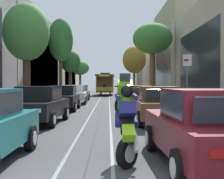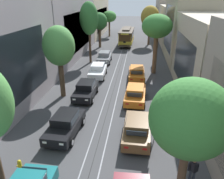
{
  "view_description": "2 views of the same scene",
  "coord_description": "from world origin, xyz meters",
  "px_view_note": "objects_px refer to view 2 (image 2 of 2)",
  "views": [
    {
      "loc": [
        0.45,
        -3.35,
        1.69
      ],
      "look_at": [
        0.79,
        25.13,
        1.14
      ],
      "focal_mm": 47.2,
      "sensor_mm": 36.0,
      "label": 1
    },
    {
      "loc": [
        2.4,
        -3.83,
        9.27
      ],
      "look_at": [
        0.0,
        16.28,
        0.63
      ],
      "focal_mm": 35.49,
      "sensor_mm": 36.0,
      "label": 2
    }
  ],
  "objects_px": {
    "street_tree_kerb_left_mid": "(89,19)",
    "street_tree_kerb_right_second": "(157,27)",
    "parked_car_orange_fourth_right": "(137,73)",
    "pedestrian_on_left_pavement": "(193,169)",
    "cable_car_trolley": "(127,36)",
    "parked_car_brown_second_right": "(137,128)",
    "parked_car_black_mid_left": "(86,90)",
    "parked_car_orange_mid_right": "(135,94)",
    "street_tree_kerb_left_far": "(109,17)",
    "street_tree_kerb_right_mid": "(150,17)",
    "parked_car_white_fourth_left": "(98,70)",
    "street_tree_kerb_right_near": "(191,120)",
    "street_sign_post": "(156,118)",
    "street_tree_kerb_left_second": "(59,47)",
    "fire_hydrant": "(20,166)",
    "parked_car_grey_fifth_left": "(104,57)",
    "street_tree_kerb_left_fourth": "(99,22)",
    "parked_car_black_second_left": "(65,124)"
  },
  "relations": [
    {
      "from": "street_tree_kerb_left_mid",
      "to": "street_tree_kerb_right_second",
      "type": "height_order",
      "value": "street_tree_kerb_left_mid"
    },
    {
      "from": "parked_car_orange_fourth_right",
      "to": "pedestrian_on_left_pavement",
      "type": "xyz_separation_m",
      "value": [
        3.2,
        -15.54,
        0.07
      ]
    },
    {
      "from": "cable_car_trolley",
      "to": "parked_car_brown_second_right",
      "type": "bearing_deg",
      "value": -85.42
    },
    {
      "from": "street_tree_kerb_right_second",
      "to": "parked_car_black_mid_left",
      "type": "bearing_deg",
      "value": -130.17
    },
    {
      "from": "parked_car_orange_mid_right",
      "to": "street_tree_kerb_left_far",
      "type": "xyz_separation_m",
      "value": [
        -7.09,
        35.61,
        3.78
      ]
    },
    {
      "from": "parked_car_black_mid_left",
      "to": "parked_car_orange_fourth_right",
      "type": "bearing_deg",
      "value": 49.34
    },
    {
      "from": "parked_car_brown_second_right",
      "to": "street_tree_kerb_right_mid",
      "type": "bearing_deg",
      "value": 86.8
    },
    {
      "from": "parked_car_white_fourth_left",
      "to": "street_tree_kerb_right_near",
      "type": "xyz_separation_m",
      "value": [
        6.89,
        -17.83,
        4.12
      ]
    },
    {
      "from": "parked_car_white_fourth_left",
      "to": "street_sign_post",
      "type": "bearing_deg",
      "value": -63.85
    },
    {
      "from": "street_tree_kerb_left_second",
      "to": "street_sign_post",
      "type": "xyz_separation_m",
      "value": [
        8.58,
        -6.54,
        -3.08
      ]
    },
    {
      "from": "parked_car_orange_mid_right",
      "to": "street_tree_kerb_left_second",
      "type": "height_order",
      "value": "street_tree_kerb_left_second"
    },
    {
      "from": "street_tree_kerb_left_second",
      "to": "fire_hydrant",
      "type": "distance_m",
      "value": 11.32
    },
    {
      "from": "parked_car_grey_fifth_left",
      "to": "parked_car_orange_fourth_right",
      "type": "distance_m",
      "value": 8.4
    },
    {
      "from": "parked_car_black_mid_left",
      "to": "cable_car_trolley",
      "type": "xyz_separation_m",
      "value": [
        2.48,
        25.92,
        0.86
      ]
    },
    {
      "from": "parked_car_grey_fifth_left",
      "to": "parked_car_orange_fourth_right",
      "type": "xyz_separation_m",
      "value": [
        4.89,
        -6.83,
        0.0
      ]
    },
    {
      "from": "street_tree_kerb_right_near",
      "to": "cable_car_trolley",
      "type": "height_order",
      "value": "street_tree_kerb_right_near"
    },
    {
      "from": "parked_car_orange_fourth_right",
      "to": "street_tree_kerb_left_fourth",
      "type": "xyz_separation_m",
      "value": [
        -7.31,
        16.98,
        3.97
      ]
    },
    {
      "from": "street_tree_kerb_left_mid",
      "to": "parked_car_orange_fourth_right",
      "type": "bearing_deg",
      "value": -43.15
    },
    {
      "from": "street_tree_kerb_right_second",
      "to": "parked_car_brown_second_right",
      "type": "bearing_deg",
      "value": -97.58
    },
    {
      "from": "street_tree_kerb_left_mid",
      "to": "cable_car_trolley",
      "type": "relative_size",
      "value": 0.93
    },
    {
      "from": "street_sign_post",
      "to": "parked_car_white_fourth_left",
      "type": "bearing_deg",
      "value": 116.15
    },
    {
      "from": "parked_car_brown_second_right",
      "to": "street_tree_kerb_left_far",
      "type": "bearing_deg",
      "value": 100.04
    },
    {
      "from": "parked_car_white_fourth_left",
      "to": "parked_car_black_mid_left",
      "type": "bearing_deg",
      "value": -90.94
    },
    {
      "from": "cable_car_trolley",
      "to": "parked_car_white_fourth_left",
      "type": "bearing_deg",
      "value": -96.84
    },
    {
      "from": "pedestrian_on_left_pavement",
      "to": "cable_car_trolley",
      "type": "bearing_deg",
      "value": 98.82
    },
    {
      "from": "street_tree_kerb_left_far",
      "to": "street_tree_kerb_right_mid",
      "type": "xyz_separation_m",
      "value": [
        9.16,
        -8.99,
        0.8
      ]
    },
    {
      "from": "parked_car_black_mid_left",
      "to": "street_tree_kerb_left_mid",
      "type": "xyz_separation_m",
      "value": [
        -2.11,
        12.15,
        5.44
      ]
    },
    {
      "from": "street_tree_kerb_right_mid",
      "to": "fire_hydrant",
      "type": "height_order",
      "value": "street_tree_kerb_right_mid"
    },
    {
      "from": "parked_car_grey_fifth_left",
      "to": "parked_car_black_second_left",
      "type": "bearing_deg",
      "value": -89.93
    },
    {
      "from": "parked_car_orange_mid_right",
      "to": "street_tree_kerb_left_second",
      "type": "distance_m",
      "value": 8.27
    },
    {
      "from": "street_tree_kerb_left_second",
      "to": "street_tree_kerb_right_second",
      "type": "xyz_separation_m",
      "value": [
        9.33,
        8.26,
        0.83
      ]
    },
    {
      "from": "parked_car_orange_mid_right",
      "to": "parked_car_orange_fourth_right",
      "type": "distance_m",
      "value": 6.06
    },
    {
      "from": "street_tree_kerb_right_near",
      "to": "street_tree_kerb_left_second",
      "type": "bearing_deg",
      "value": 128.23
    },
    {
      "from": "parked_car_orange_mid_right",
      "to": "pedestrian_on_left_pavement",
      "type": "relative_size",
      "value": 2.86
    },
    {
      "from": "street_tree_kerb_left_fourth",
      "to": "street_tree_kerb_right_second",
      "type": "bearing_deg",
      "value": -56.52
    },
    {
      "from": "fire_hydrant",
      "to": "street_sign_post",
      "type": "bearing_deg",
      "value": 26.38
    },
    {
      "from": "parked_car_black_mid_left",
      "to": "fire_hydrant",
      "type": "relative_size",
      "value": 5.2
    },
    {
      "from": "parked_car_black_second_left",
      "to": "cable_car_trolley",
      "type": "bearing_deg",
      "value": 85.54
    },
    {
      "from": "street_tree_kerb_right_mid",
      "to": "cable_car_trolley",
      "type": "distance_m",
      "value": 5.76
    },
    {
      "from": "street_tree_kerb_left_fourth",
      "to": "fire_hydrant",
      "type": "bearing_deg",
      "value": -88.17
    },
    {
      "from": "parked_car_orange_fourth_right",
      "to": "street_tree_kerb_right_mid",
      "type": "distance_m",
      "value": 21.16
    },
    {
      "from": "parked_car_orange_fourth_right",
      "to": "pedestrian_on_left_pavement",
      "type": "height_order",
      "value": "parked_car_orange_fourth_right"
    },
    {
      "from": "parked_car_white_fourth_left",
      "to": "street_tree_kerb_left_mid",
      "type": "distance_m",
      "value": 8.48
    },
    {
      "from": "street_tree_kerb_left_far",
      "to": "street_tree_kerb_right_mid",
      "type": "bearing_deg",
      "value": -44.47
    },
    {
      "from": "parked_car_grey_fifth_left",
      "to": "pedestrian_on_left_pavement",
      "type": "distance_m",
      "value": 23.78
    },
    {
      "from": "street_tree_kerb_left_second",
      "to": "street_tree_kerb_right_near",
      "type": "bearing_deg",
      "value": -51.77
    },
    {
      "from": "street_tree_kerb_right_near",
      "to": "parked_car_orange_mid_right",
      "type": "bearing_deg",
      "value": 100.81
    },
    {
      "from": "street_tree_kerb_left_fourth",
      "to": "pedestrian_on_left_pavement",
      "type": "bearing_deg",
      "value": -72.09
    },
    {
      "from": "parked_car_grey_fifth_left",
      "to": "street_tree_kerb_right_second",
      "type": "relative_size",
      "value": 0.6
    },
    {
      "from": "parked_car_white_fourth_left",
      "to": "street_tree_kerb_left_second",
      "type": "height_order",
      "value": "street_tree_kerb_left_second"
    }
  ]
}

